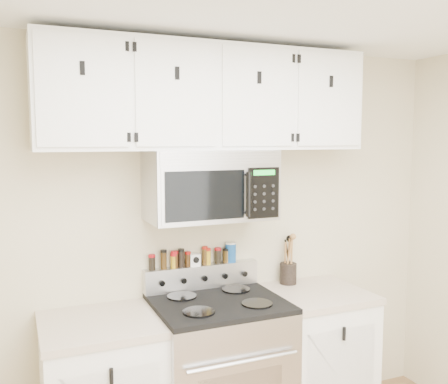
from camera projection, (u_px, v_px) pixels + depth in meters
The scene contains 19 objects.
back_wall at pixel (200, 241), 3.22m from camera, with size 3.50×0.01×2.50m, color #BAB28C.
range at pixel (219, 375), 3.01m from camera, with size 0.76×0.65×1.10m.
base_cabinet_right at pixel (314, 358), 3.30m from camera, with size 0.64×0.62×0.92m.
microwave at pixel (210, 185), 3.01m from camera, with size 0.76×0.44×0.42m.
upper_cabinets at pixel (209, 98), 2.97m from camera, with size 2.00×0.35×0.62m.
utensil_crock at pixel (288, 272), 3.40m from camera, with size 0.11×0.11×0.33m.
kitchen_timer at pixel (195, 260), 3.18m from camera, with size 0.07×0.05×0.08m, color white.
salt_canister at pixel (231, 252), 3.28m from camera, with size 0.07×0.07×0.13m.
spice_jar_0 at pixel (152, 262), 3.07m from camera, with size 0.04×0.04×0.10m.
spice_jar_1 at pixel (164, 259), 3.10m from camera, with size 0.04×0.04×0.12m.
spice_jar_2 at pixel (174, 260), 3.13m from camera, with size 0.05×0.05×0.09m.
spice_jar_3 at pixel (174, 259), 3.13m from camera, with size 0.05×0.05×0.11m.
spice_jar_4 at pixel (181, 258), 3.14m from camera, with size 0.04×0.04×0.12m.
spice_jar_5 at pixel (188, 259), 3.16m from camera, with size 0.04×0.04×0.10m.
spice_jar_6 at pixel (205, 255), 3.21m from camera, with size 0.04×0.04×0.12m.
spice_jar_7 at pixel (208, 256), 3.21m from camera, with size 0.04×0.04×0.11m.
spice_jar_8 at pixel (218, 255), 3.24m from camera, with size 0.04×0.04×0.10m.
spice_jar_9 at pixel (226, 255), 3.26m from camera, with size 0.04×0.04×0.09m.
spice_jar_10 at pixel (228, 255), 3.27m from camera, with size 0.04×0.04×0.09m.
Camera 1 is at (-1.09, -1.23, 1.90)m, focal length 40.00 mm.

